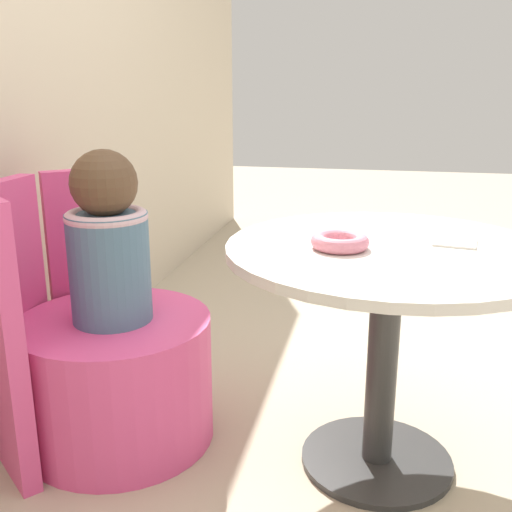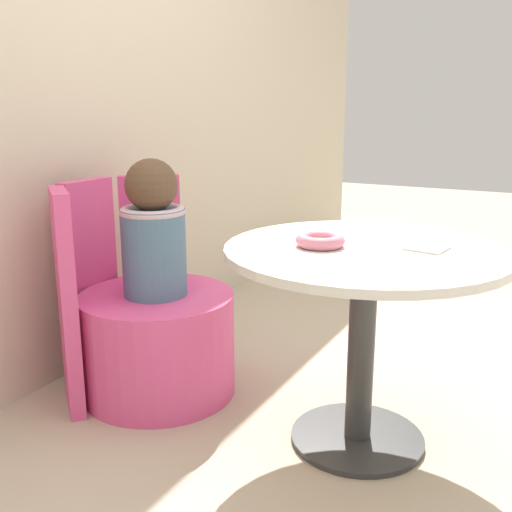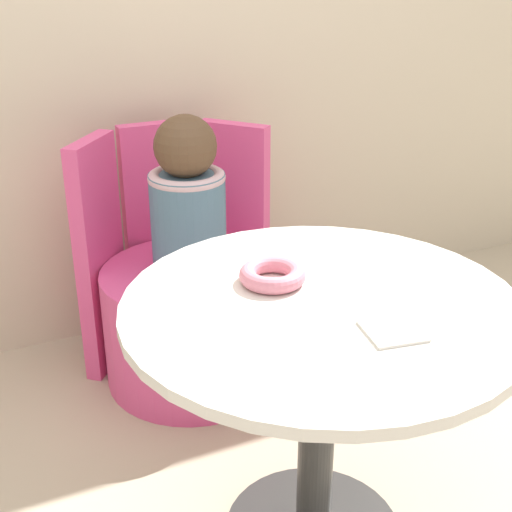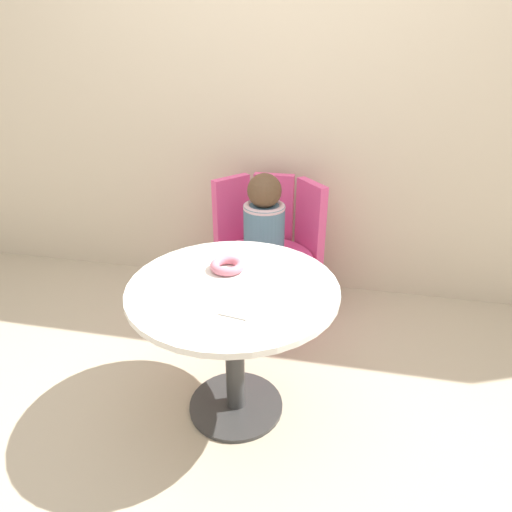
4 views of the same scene
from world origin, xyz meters
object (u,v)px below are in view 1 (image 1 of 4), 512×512
at_px(round_table, 386,298).
at_px(donut, 340,242).
at_px(child_figure, 108,242).
at_px(tub_chair, 118,378).

relative_size(round_table, donut, 5.77).
bearing_deg(donut, child_figure, 86.94).
bearing_deg(tub_chair, round_table, -88.47).
bearing_deg(donut, tub_chair, 86.94).
height_order(round_table, donut, donut).
distance_m(tub_chair, donut, 0.77).
relative_size(tub_chair, donut, 3.86).
height_order(tub_chair, child_figure, child_figure).
distance_m(round_table, donut, 0.20).
xyz_separation_m(round_table, donut, (-0.05, 0.12, 0.16)).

